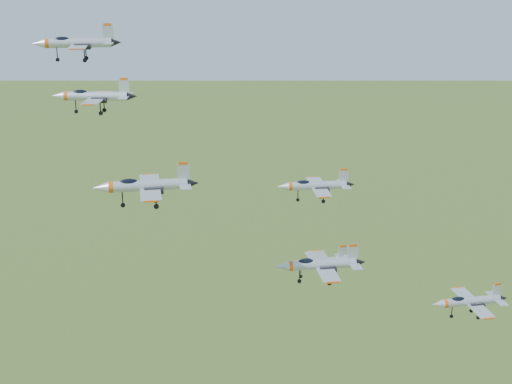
{
  "coord_description": "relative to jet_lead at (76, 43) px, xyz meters",
  "views": [
    {
      "loc": [
        12.82,
        -101.14,
        164.25
      ],
      "look_at": [
        10.23,
        -0.2,
        130.95
      ],
      "focal_mm": 50.0,
      "sensor_mm": 36.0,
      "label": 1
    }
  ],
  "objects": [
    {
      "name": "jet_left_low",
      "position": [
        37.38,
        0.44,
        -22.88
      ],
      "size": [
        12.95,
        10.79,
        3.46
      ],
      "rotation": [
        0.0,
        0.0,
        0.13
      ],
      "color": "#AEB5BC"
    },
    {
      "name": "jet_lead",
      "position": [
        0.0,
        0.0,
        0.0
      ],
      "size": [
        13.61,
        11.38,
        3.64
      ],
      "rotation": [
        0.0,
        0.0,
        0.16
      ],
      "color": "#AEB5BC"
    },
    {
      "name": "jet_left_high",
      "position": [
        4.24,
        -8.17,
        -6.69
      ],
      "size": [
        12.54,
        10.28,
        3.37
      ],
      "rotation": [
        0.0,
        0.0,
        -0.0
      ],
      "color": "#AEB5BC"
    },
    {
      "name": "jet_right_high",
      "position": [
        14.71,
        -26.99,
        -14.29
      ],
      "size": [
        13.09,
        10.99,
        3.51
      ],
      "rotation": [
        0.0,
        0.0,
        0.19
      ],
      "color": "#AEB5BC"
    },
    {
      "name": "jet_extra",
      "position": [
        62.43,
        -5.69,
        -40.42
      ],
      "size": [
        13.11,
        11.04,
        3.52
      ],
      "rotation": [
        0.0,
        0.0,
        0.21
      ],
      "color": "#AEB5BC"
    },
    {
      "name": "jet_trail",
      "position": [
        37.45,
        -8.03,
        -32.79
      ],
      "size": [
        11.59,
        9.81,
        3.13
      ],
      "rotation": [
        0.0,
        0.0,
        0.25
      ],
      "color": "#AEB5BC"
    },
    {
      "name": "jet_right_low",
      "position": [
        37.16,
        -18.32,
        -28.55
      ],
      "size": [
        13.1,
        10.97,
        3.51
      ],
      "rotation": [
        0.0,
        0.0,
        0.16
      ],
      "color": "#AEB5BC"
    }
  ]
}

